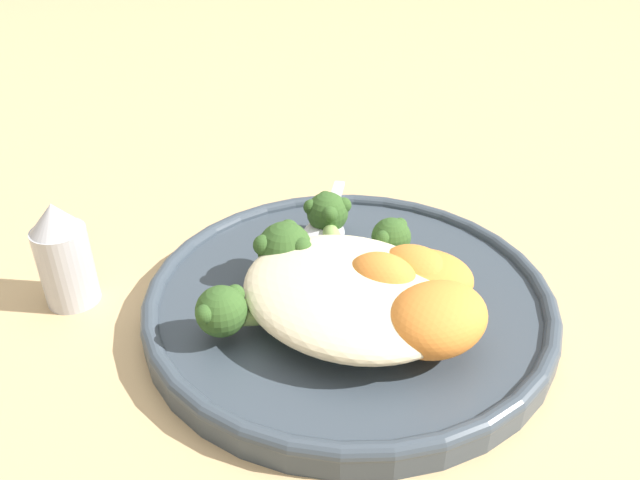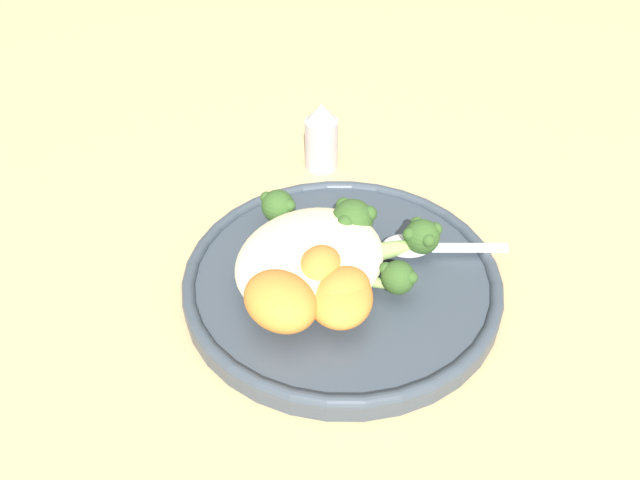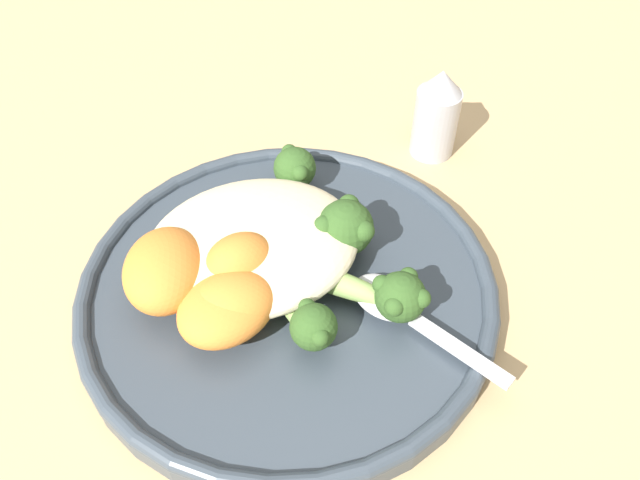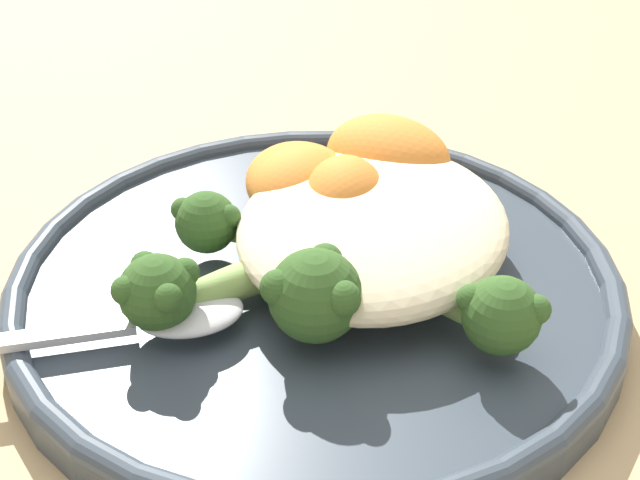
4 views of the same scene
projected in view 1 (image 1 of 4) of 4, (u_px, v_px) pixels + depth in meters
The scene contains 13 objects.
ground_plane at pixel (364, 298), 0.46m from camera, with size 4.00×4.00×0.00m, color tan.
plate at pixel (343, 296), 0.44m from camera, with size 0.29×0.29×0.02m.
quinoa_mound at pixel (349, 292), 0.40m from camera, with size 0.15×0.12×0.03m, color beige.
broccoli_stalk_0 at pixel (384, 255), 0.45m from camera, with size 0.03×0.12×0.03m.
broccoli_stalk_1 at pixel (332, 230), 0.47m from camera, with size 0.10×0.10×0.03m.
broccoli_stalk_2 at pixel (295, 257), 0.43m from camera, with size 0.09×0.04×0.04m.
broccoli_stalk_3 at pixel (249, 309), 0.39m from camera, with size 0.08×0.10×0.03m.
sweet_potato_chunk_0 at pixel (421, 278), 0.41m from camera, with size 0.07×0.05×0.03m, color orange.
sweet_potato_chunk_1 at pixel (436, 319), 0.37m from camera, with size 0.07×0.05×0.04m, color orange.
sweet_potato_chunk_2 at pixel (381, 283), 0.40m from camera, with size 0.05×0.04×0.04m, color orange.
sweet_potato_chunk_3 at pixel (414, 276), 0.41m from camera, with size 0.05×0.04×0.03m, color orange.
spoon at pixel (325, 228), 0.49m from camera, with size 0.07×0.11×0.01m.
salt_shaker at pixel (64, 255), 0.44m from camera, with size 0.04×0.04×0.08m.
Camera 1 is at (-0.20, 0.31, 0.28)m, focal length 35.00 mm.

